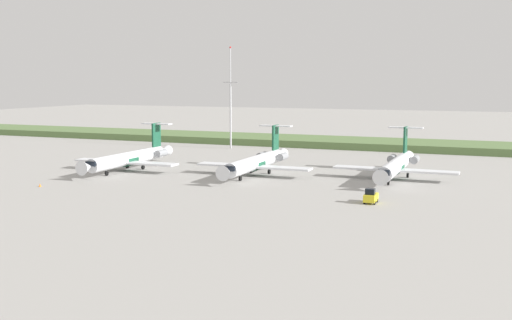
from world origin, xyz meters
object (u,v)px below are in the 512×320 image
Objects in this scene: regional_jet_nearest at (130,158)px; regional_jet_third at (396,165)px; regional_jet_second at (257,162)px; baggage_tug at (371,197)px; antenna_mast at (231,107)px; safety_cone_front_marker at (40,185)px.

regional_jet_nearest is 1.00× the size of regional_jet_third.
baggage_tug is (26.27, -19.37, -1.53)m from regional_jet_second.
regional_jet_nearest is 1.14× the size of antenna_mast.
regional_jet_nearest is 26.67m from regional_jet_second.
regional_jet_third is at bearing 12.15° from regional_jet_second.
baggage_tug is at bearing -16.20° from regional_jet_nearest.
regional_jet_second is 1.14× the size of antenna_mast.
antenna_mast is at bearing 145.14° from regional_jet_third.
regional_jet_nearest is at bearing -171.18° from regional_jet_second.
regional_jet_nearest and regional_jet_third have the same top height.
safety_cone_front_marker is (-29.67, -26.72, -2.26)m from regional_jet_second.
regional_jet_nearest reaches higher than baggage_tug.
regional_jet_nearest is at bearing -169.52° from regional_jet_third.
safety_cone_front_marker is at bearing -138.00° from regional_jet_second.
baggage_tug is (0.35, -24.96, -1.53)m from regional_jet_third.
antenna_mast is 49.36× the size of safety_cone_front_marker.
regional_jet_nearest reaches higher than safety_cone_front_marker.
regional_jet_second is 26.52m from regional_jet_third.
regional_jet_third is 61.31m from antenna_mast.
regional_jet_second is 47.62m from antenna_mast.
regional_jet_third reaches higher than safety_cone_front_marker.
safety_cone_front_marker is at bearing -98.34° from regional_jet_nearest.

